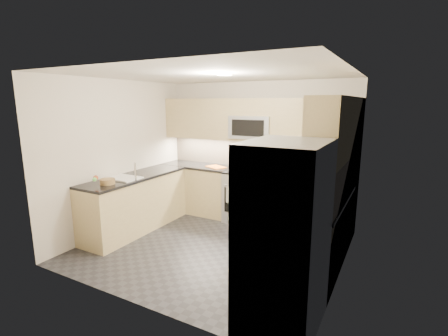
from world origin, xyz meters
TOP-DOWN VIEW (x-y plane):
  - floor at (0.00, 0.00)m, footprint 3.60×3.20m
  - ceiling at (0.00, 0.00)m, footprint 3.60×3.20m
  - wall_back at (0.00, 1.60)m, footprint 3.60×0.02m
  - wall_front at (0.00, -1.60)m, footprint 3.60×0.02m
  - wall_left at (-1.80, 0.00)m, footprint 0.02×3.20m
  - wall_right at (1.80, 0.00)m, footprint 0.02×3.20m
  - base_cab_back_left at (-1.09, 1.30)m, footprint 1.42×0.60m
  - base_cab_back_right at (1.09, 1.30)m, footprint 1.42×0.60m
  - base_cab_right at (1.50, 0.15)m, footprint 0.60×1.70m
  - base_cab_peninsula at (-1.50, 0.00)m, footprint 0.60×2.00m
  - countertop_back_left at (-1.09, 1.30)m, footprint 1.42×0.63m
  - countertop_back_right at (1.09, 1.30)m, footprint 1.42×0.63m
  - countertop_right at (1.50, 0.15)m, footprint 0.63×1.70m
  - countertop_peninsula at (-1.50, 0.00)m, footprint 0.63×2.00m
  - upper_cab_back at (0.00, 1.43)m, footprint 3.60×0.35m
  - upper_cab_right at (1.62, 0.28)m, footprint 0.35×1.95m
  - backsplash_back at (0.00, 1.60)m, footprint 3.60×0.01m
  - backsplash_right at (1.80, 0.45)m, footprint 0.01×2.30m
  - gas_range at (0.00, 1.28)m, footprint 0.76×0.65m
  - range_cooktop at (0.00, 1.28)m, footprint 0.76×0.65m
  - oven_door_glass at (0.00, 0.95)m, footprint 0.62×0.02m
  - oven_handle at (0.00, 0.93)m, footprint 0.60×0.02m
  - microwave at (0.00, 1.40)m, footprint 0.76×0.40m
  - microwave_door at (0.00, 1.20)m, footprint 0.60×0.01m
  - refrigerator at (1.45, -1.15)m, footprint 0.70×0.90m
  - fridge_handle_left at (1.08, -1.33)m, footprint 0.02×0.02m
  - fridge_handle_right at (1.08, -0.97)m, footprint 0.02×0.02m
  - sink_basin at (-1.50, -0.25)m, footprint 0.52×0.38m
  - faucet at (-1.24, -0.25)m, footprint 0.03×0.03m
  - utensil_bowl at (1.37, 1.18)m, footprint 0.32×0.32m
  - cutting_board at (-0.66, 1.25)m, footprint 0.43×0.38m
  - fruit_basket at (-1.44, -0.62)m, footprint 0.22×0.22m
  - fruit_apple at (-1.52, -0.76)m, footprint 0.07×0.07m
  - fruit_pear at (-1.45, -0.84)m, footprint 0.06×0.06m
  - dish_towel_check at (-0.20, 0.91)m, footprint 0.15×0.07m
  - dish_towel_blue at (0.08, 0.91)m, footprint 0.17×0.03m

SIDE VIEW (x-z plane):
  - floor at x=0.00m, z-range 0.00..0.00m
  - base_cab_back_left at x=-1.09m, z-range 0.00..0.90m
  - base_cab_back_right at x=1.09m, z-range 0.00..0.90m
  - base_cab_right at x=1.50m, z-range 0.00..0.90m
  - base_cab_peninsula at x=-1.50m, z-range 0.00..0.90m
  - oven_door_glass at x=0.00m, z-range 0.22..0.68m
  - gas_range at x=0.00m, z-range 0.00..0.91m
  - dish_towel_check at x=-0.20m, z-range 0.40..0.70m
  - dish_towel_blue at x=0.08m, z-range 0.39..0.71m
  - oven_handle at x=0.00m, z-range 0.71..0.73m
  - sink_basin at x=-1.50m, z-range 0.80..0.96m
  - refrigerator at x=1.45m, z-range 0.00..1.80m
  - range_cooktop at x=0.00m, z-range 0.90..0.93m
  - countertop_back_left at x=-1.09m, z-range 0.90..0.94m
  - countertop_back_right at x=1.09m, z-range 0.90..0.94m
  - countertop_right at x=1.50m, z-range 0.90..0.94m
  - countertop_peninsula at x=-1.50m, z-range 0.90..0.94m
  - cutting_board at x=-0.66m, z-range 0.94..0.95m
  - fridge_handle_left at x=1.08m, z-range 0.35..1.55m
  - fridge_handle_right at x=1.08m, z-range 0.35..1.55m
  - fruit_basket at x=-1.44m, z-range 0.94..1.02m
  - utensil_bowl at x=1.37m, z-range 0.94..1.10m
  - fruit_apple at x=-1.52m, z-range 1.02..1.09m
  - fruit_pear at x=-1.45m, z-range 1.02..1.09m
  - faucet at x=-1.24m, z-range 0.94..1.22m
  - backsplash_back at x=0.00m, z-range 0.94..1.45m
  - backsplash_right at x=1.80m, z-range 0.94..1.45m
  - wall_back at x=0.00m, z-range 0.00..2.50m
  - wall_front at x=0.00m, z-range 0.00..2.50m
  - wall_left at x=-1.80m, z-range 0.00..2.50m
  - wall_right at x=1.80m, z-range 0.00..2.50m
  - microwave at x=0.00m, z-range 1.50..1.90m
  - microwave_door at x=0.00m, z-range 1.56..1.84m
  - upper_cab_back at x=0.00m, z-range 1.45..2.20m
  - upper_cab_right at x=1.62m, z-range 1.45..2.20m
  - ceiling at x=0.00m, z-range 2.49..2.51m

